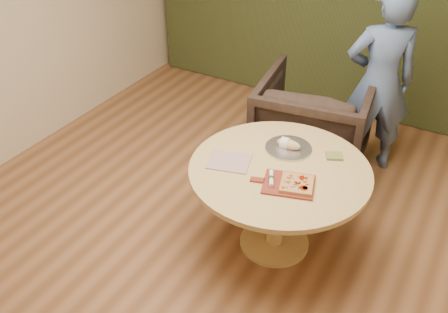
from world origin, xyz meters
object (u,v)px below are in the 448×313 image
pizza_paddle (287,184)px  person_standing (379,83)px  cutlery_roll (271,178)px  serving_tray (288,148)px  armchair (314,119)px  pedestal_table (279,183)px  bread_roll (288,144)px  flatbread_pizza (297,184)px

pizza_paddle → person_standing: bearing=67.4°
cutlery_roll → person_standing: person_standing is taller
pizza_paddle → serving_tray: (-0.18, 0.42, -0.00)m
pizza_paddle → armchair: bearing=85.9°
cutlery_roll → pedestal_table: bearing=69.7°
armchair → bread_roll: bearing=89.1°
pedestal_table → armchair: armchair is taller
person_standing → pedestal_table: bearing=50.2°
pedestal_table → bread_roll: bearing=102.4°
cutlery_roll → person_standing: bearing=55.0°
pedestal_table → pizza_paddle: (0.13, -0.16, 0.15)m
serving_tray → person_standing: (0.34, 1.21, 0.12)m
flatbread_pizza → cutlery_roll: flatbread_pizza is taller
pedestal_table → cutlery_roll: size_ratio=7.03×
flatbread_pizza → cutlery_roll: 0.18m
armchair → serving_tray: bearing=89.7°
pedestal_table → person_standing: (0.30, 1.47, 0.27)m
serving_tray → person_standing: size_ratio=0.20×
pizza_paddle → person_standing: (0.17, 1.63, 0.12)m
flatbread_pizza → armchair: 1.41m
bread_roll → person_standing: bearing=73.8°
pedestal_table → bread_roll: 0.32m
bread_roll → flatbread_pizza: bearing=-58.3°
pizza_paddle → flatbread_pizza: (0.06, 0.01, 0.02)m
serving_tray → flatbread_pizza: bearing=-59.2°
armchair → flatbread_pizza: bearing=97.3°
flatbread_pizza → serving_tray: (-0.24, 0.41, -0.02)m
armchair → pedestal_table: bearing=90.3°
cutlery_roll → armchair: 1.41m
pizza_paddle → bread_roll: 0.46m
flatbread_pizza → person_standing: (0.10, 1.61, 0.10)m
armchair → person_standing: person_standing is taller
bread_roll → armchair: bearing=97.1°
serving_tray → person_standing: 1.26m
serving_tray → bread_roll: size_ratio=1.84×
flatbread_pizza → bread_roll: (-0.25, 0.41, 0.02)m
person_standing → armchair: bearing=2.6°
pedestal_table → cutlery_roll: bearing=-85.0°
pedestal_table → cutlery_roll: (0.02, -0.18, 0.17)m
flatbread_pizza → person_standing: size_ratio=0.16×
pizza_paddle → cutlery_roll: cutlery_roll is taller
pizza_paddle → bread_roll: bread_roll is taller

